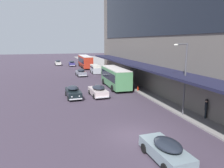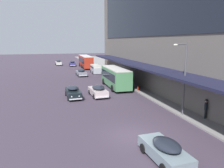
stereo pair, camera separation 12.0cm
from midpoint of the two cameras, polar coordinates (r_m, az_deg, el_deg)
The scene contains 13 objects.
ground at distance 17.82m, azimuth 5.67°, elevation -13.20°, with size 240.00×240.00×0.00m, color #3F3443.
transit_bus_kerbside_front at distance 34.81m, azimuth 1.01°, elevation 2.02°, with size 2.94×9.19×3.17m.
transit_bus_kerbside_rear at distance 62.08m, azimuth -6.86°, elevation 6.03°, with size 2.77×11.55×3.34m.
sedan_trailing_mid at distance 66.85m, azimuth -10.27°, elevation 5.32°, with size 1.97×4.42×1.60m.
sedan_lead_near at distance 29.53m, azimuth -3.56°, elevation -1.75°, with size 2.06×4.60×1.53m.
sedan_second_near at distance 14.46m, azimuth 13.88°, elevation -16.41°, with size 1.94×4.37×1.44m.
sedan_oncoming_rear at distance 70.02m, azimuth -13.75°, elevation 5.45°, with size 1.90×4.42×1.63m.
sedan_oncoming_front at distance 47.18m, azimuth -7.96°, elevation 3.03°, with size 2.03×4.30×1.59m.
sedan_trailing_near at distance 29.12m, azimuth -10.01°, elevation -2.05°, with size 1.89×4.51×1.56m.
vw_van at distance 50.99m, azimuth -4.26°, elevation 4.07°, with size 1.96×4.58×1.96m.
pedestrian_at_kerb at distance 22.41m, azimuth 23.43°, elevation -5.74°, with size 0.46×0.47×1.86m.
street_lamp at distance 22.05m, azimuth 18.32°, elevation 2.48°, with size 1.50×0.28×7.02m.
fire_hydrant at distance 32.57m, azimuth 6.90°, elevation -1.08°, with size 0.20×0.40×0.70m.
Camera 2 is at (-6.12, -15.04, 7.32)m, focal length 35.00 mm.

